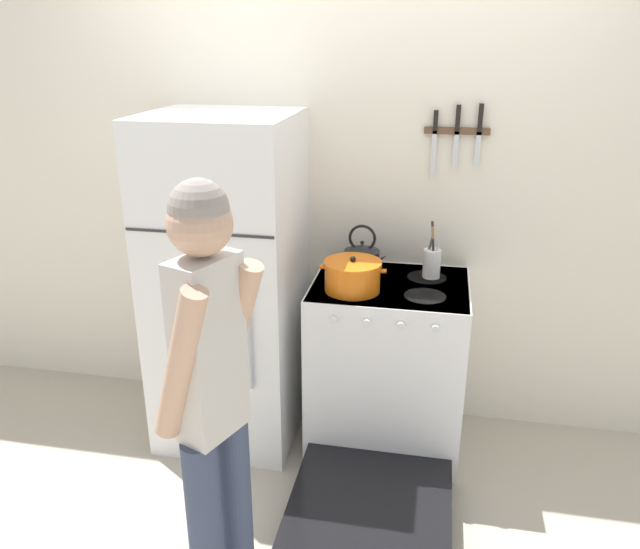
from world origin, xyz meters
TOP-DOWN VIEW (x-y plane):
  - ground_plane at (0.00, 0.00)m, footprint 14.00×14.00m
  - wall_back at (0.00, 0.03)m, footprint 10.00×0.06m
  - refrigerator at (-0.51, -0.34)m, footprint 0.69×0.70m
  - stove_range at (0.30, -0.34)m, footprint 0.75×1.31m
  - dutch_oven_pot at (0.13, -0.42)m, footprint 0.31×0.27m
  - tea_kettle at (0.14, -0.18)m, footprint 0.22×0.18m
  - utensil_jar at (0.49, -0.18)m, footprint 0.09×0.09m
  - person at (-0.17, -1.49)m, footprint 0.34×0.39m
  - wall_knife_strip at (0.57, -0.02)m, footprint 0.31×0.03m

SIDE VIEW (x-z plane):
  - ground_plane at x=0.00m, z-range 0.00..0.00m
  - stove_range at x=0.30m, z-range 0.00..0.88m
  - refrigerator at x=-0.51m, z-range 0.00..1.68m
  - person at x=-0.17m, z-range 0.11..1.75m
  - dutch_oven_pot at x=0.13m, z-range 0.87..1.05m
  - utensil_jar at x=0.49m, z-range 0.82..1.11m
  - tea_kettle at x=0.14m, z-range 0.84..1.09m
  - wall_back at x=0.00m, z-range 0.00..2.55m
  - wall_knife_strip at x=0.57m, z-range 1.41..1.76m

